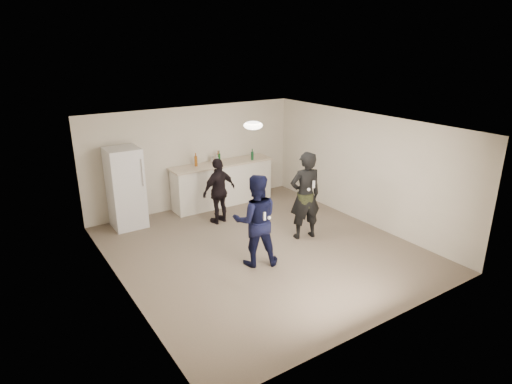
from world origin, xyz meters
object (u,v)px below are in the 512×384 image
woman (305,196)px  man (256,220)px  spectator (219,191)px  fridge (126,188)px  shaker (212,159)px  counter (223,184)px

woman → man: bearing=27.9°
man → spectator: 2.14m
fridge → woman: 3.94m
fridge → man: size_ratio=1.04×
shaker → man: 3.36m
counter → spectator: spectator is taller
woman → counter: bearing=-67.6°
counter → shaker: bearing=145.8°
spectator → man: bearing=68.5°
woman → spectator: woman is taller
woman → spectator: size_ratio=1.23×
spectator → woman: bearing=112.0°
counter → shaker: (-0.20, 0.14, 0.65)m
man → woman: size_ratio=0.93×
fridge → man: 3.36m
man → shaker: bearing=-79.5°
counter → fridge: (-2.47, -0.07, 0.38)m
counter → man: bearing=-108.3°
shaker → fridge: bearing=-174.8°
shaker → spectator: bearing=-111.0°
counter → man: (-1.03, -3.10, 0.34)m
shaker → spectator: size_ratio=0.11×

